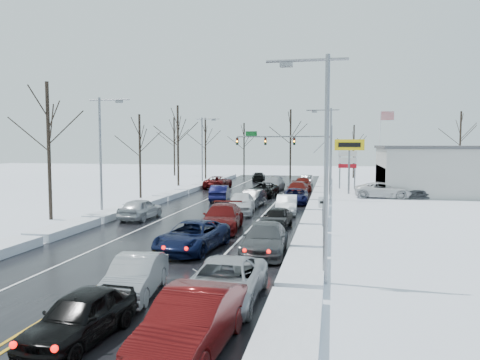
% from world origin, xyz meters
% --- Properties ---
extents(ground, '(160.00, 160.00, 0.00)m').
position_xyz_m(ground, '(0.00, 0.00, 0.00)').
color(ground, white).
rests_on(ground, ground).
extents(road_surface, '(14.00, 84.00, 0.01)m').
position_xyz_m(road_surface, '(0.00, 2.00, 0.01)').
color(road_surface, black).
rests_on(road_surface, ground).
extents(snow_bank_left, '(1.76, 72.00, 0.51)m').
position_xyz_m(snow_bank_left, '(-7.60, 2.00, 0.00)').
color(snow_bank_left, silver).
rests_on(snow_bank_left, ground).
extents(snow_bank_right, '(1.76, 72.00, 0.51)m').
position_xyz_m(snow_bank_right, '(7.60, 2.00, 0.00)').
color(snow_bank_right, silver).
rests_on(snow_bank_right, ground).
extents(traffic_signal_mast, '(13.28, 0.39, 8.00)m').
position_xyz_m(traffic_signal_mast, '(3.45, 27.99, 5.48)').
color(traffic_signal_mast, slate).
rests_on(traffic_signal_mast, ground).
extents(tires_plus_sign, '(3.20, 0.34, 6.00)m').
position_xyz_m(tires_plus_sign, '(10.50, 15.99, 4.99)').
color(tires_plus_sign, slate).
rests_on(tires_plus_sign, ground).
extents(used_vehicles_sign, '(2.20, 0.22, 4.65)m').
position_xyz_m(used_vehicles_sign, '(10.50, 22.00, 3.32)').
color(used_vehicles_sign, slate).
rests_on(used_vehicles_sign, ground).
extents(speed_limit_sign, '(0.55, 0.09, 2.35)m').
position_xyz_m(speed_limit_sign, '(8.20, -8.00, 1.63)').
color(speed_limit_sign, slate).
rests_on(speed_limit_sign, ground).
extents(flagpole, '(1.87, 1.20, 10.00)m').
position_xyz_m(flagpole, '(15.17, 30.00, 5.93)').
color(flagpole, silver).
rests_on(flagpole, ground).
extents(dealership_building, '(20.40, 12.40, 5.30)m').
position_xyz_m(dealership_building, '(23.98, 18.00, 2.66)').
color(dealership_building, '#A3A39F').
rests_on(dealership_building, ground).
extents(streetlight_se, '(3.20, 0.25, 9.00)m').
position_xyz_m(streetlight_se, '(8.30, -18.00, 5.31)').
color(streetlight_se, slate).
rests_on(streetlight_se, ground).
extents(streetlight_ne, '(3.20, 0.25, 9.00)m').
position_xyz_m(streetlight_ne, '(8.30, 10.00, 5.31)').
color(streetlight_ne, slate).
rests_on(streetlight_ne, ground).
extents(streetlight_sw, '(3.20, 0.25, 9.00)m').
position_xyz_m(streetlight_sw, '(-8.30, -4.00, 5.31)').
color(streetlight_sw, slate).
rests_on(streetlight_sw, ground).
extents(streetlight_nw, '(3.20, 0.25, 9.00)m').
position_xyz_m(streetlight_nw, '(-8.30, 24.00, 5.31)').
color(streetlight_nw, slate).
rests_on(streetlight_nw, ground).
extents(tree_left_b, '(4.00, 4.00, 10.00)m').
position_xyz_m(tree_left_b, '(-11.50, -6.00, 6.99)').
color(tree_left_b, '#2D231C').
rests_on(tree_left_b, ground).
extents(tree_left_c, '(3.40, 3.40, 8.50)m').
position_xyz_m(tree_left_c, '(-10.50, 8.00, 5.94)').
color(tree_left_c, '#2D231C').
rests_on(tree_left_c, ground).
extents(tree_left_d, '(4.20, 4.20, 10.50)m').
position_xyz_m(tree_left_d, '(-11.20, 22.00, 7.33)').
color(tree_left_d, '#2D231C').
rests_on(tree_left_d, ground).
extents(tree_left_e, '(3.80, 3.80, 9.50)m').
position_xyz_m(tree_left_e, '(-10.80, 34.00, 6.64)').
color(tree_left_e, '#2D231C').
rests_on(tree_left_e, ground).
extents(tree_far_a, '(4.00, 4.00, 10.00)m').
position_xyz_m(tree_far_a, '(-18.00, 40.00, 6.99)').
color(tree_far_a, '#2D231C').
rests_on(tree_far_a, ground).
extents(tree_far_b, '(3.60, 3.60, 9.00)m').
position_xyz_m(tree_far_b, '(-6.00, 41.00, 6.29)').
color(tree_far_b, '#2D231C').
rests_on(tree_far_b, ground).
extents(tree_far_c, '(4.40, 4.40, 11.00)m').
position_xyz_m(tree_far_c, '(2.00, 39.00, 7.68)').
color(tree_far_c, '#2D231C').
rests_on(tree_far_c, ground).
extents(tree_far_d, '(3.40, 3.40, 8.50)m').
position_xyz_m(tree_far_d, '(12.00, 40.50, 5.94)').
color(tree_far_d, '#2D231C').
rests_on(tree_far_d, ground).
extents(tree_far_e, '(4.20, 4.20, 10.50)m').
position_xyz_m(tree_far_e, '(28.00, 41.00, 7.33)').
color(tree_far_e, '#2D231C').
rests_on(tree_far_e, ground).
extents(queued_car_0, '(2.03, 4.32, 1.43)m').
position_xyz_m(queued_car_0, '(1.83, -24.92, 0.00)').
color(queued_car_0, black).
rests_on(queued_car_0, ground).
extents(queued_car_1, '(2.10, 4.56, 1.45)m').
position_xyz_m(queued_car_1, '(1.72, -20.91, 0.00)').
color(queued_car_1, gray).
rests_on(queued_car_1, ground).
extents(queued_car_2, '(3.20, 5.78, 1.53)m').
position_xyz_m(queued_car_2, '(1.65, -13.61, 0.00)').
color(queued_car_2, black).
rests_on(queued_car_2, ground).
extents(queued_car_3, '(2.77, 5.89, 1.66)m').
position_xyz_m(queued_car_3, '(1.85, -7.76, 0.00)').
color(queued_car_3, '#4F0A0A').
rests_on(queued_car_3, ground).
extents(queued_car_4, '(2.54, 5.21, 1.71)m').
position_xyz_m(queued_car_4, '(1.68, -0.69, 0.00)').
color(queued_car_4, white).
rests_on(queued_car_4, ground).
extents(queued_car_5, '(1.98, 4.62, 1.48)m').
position_xyz_m(queued_car_5, '(1.85, 3.69, 0.00)').
color(queued_car_5, '#393B3E').
rests_on(queued_car_5, ground).
extents(queued_car_6, '(2.87, 5.51, 1.48)m').
position_xyz_m(queued_car_6, '(1.68, 11.34, 0.00)').
color(queued_car_6, black).
rests_on(queued_car_6, ground).
extents(queued_car_7, '(2.70, 5.61, 1.58)m').
position_xyz_m(queued_car_7, '(1.82, 18.21, 0.00)').
color(queued_car_7, '#96999D').
rests_on(queued_car_7, ground).
extents(queued_car_8, '(1.81, 4.46, 1.52)m').
position_xyz_m(queued_car_8, '(1.55, 23.03, 0.00)').
color(queued_car_8, black).
rests_on(queued_car_8, ground).
extents(queued_car_9, '(2.12, 5.18, 1.67)m').
position_xyz_m(queued_car_9, '(5.14, -25.00, 0.00)').
color(queued_car_9, '#470909').
rests_on(queued_car_9, ground).
extents(queued_car_10, '(2.49, 5.38, 1.49)m').
position_xyz_m(queued_car_10, '(5.08, -21.03, 0.00)').
color(queued_car_10, '#9FA2A7').
rests_on(queued_car_10, ground).
extents(queued_car_11, '(2.33, 5.33, 1.52)m').
position_xyz_m(queued_car_11, '(5.45, -13.57, 0.00)').
color(queued_car_11, '#3D4042').
rests_on(queued_car_11, ground).
extents(queued_car_12, '(2.03, 4.13, 1.35)m').
position_xyz_m(queued_car_12, '(5.18, -6.17, 0.00)').
color(queued_car_12, black).
rests_on(queued_car_12, ground).
extents(queued_car_13, '(1.81, 4.56, 1.47)m').
position_xyz_m(queued_car_13, '(5.22, 0.06, 0.00)').
color(queued_car_13, '#B0B4B9').
rests_on(queued_car_13, ground).
extents(queued_car_14, '(2.43, 5.06, 1.39)m').
position_xyz_m(queued_car_14, '(5.37, 6.49, 0.00)').
color(queued_car_14, black).
rests_on(queued_car_14, ground).
extents(queued_car_15, '(2.40, 5.40, 1.54)m').
position_xyz_m(queued_car_15, '(5.16, 12.24, 0.00)').
color(queued_car_15, '#510E0A').
rests_on(queued_car_15, ground).
extents(queued_car_16, '(2.36, 5.06, 1.68)m').
position_xyz_m(queued_car_16, '(5.33, 18.47, 0.00)').
color(queued_car_16, '#520F0B').
rests_on(queued_car_16, ground).
extents(queued_car_17, '(1.64, 4.29, 1.40)m').
position_xyz_m(queued_car_17, '(5.36, 24.98, 0.00)').
color(queued_car_17, '#434548').
rests_on(queued_car_17, ground).
extents(oncoming_car_0, '(2.22, 4.85, 1.54)m').
position_xyz_m(oncoming_car_0, '(-1.93, 7.12, 0.00)').
color(oncoming_car_0, black).
rests_on(oncoming_car_0, ground).
extents(oncoming_car_1, '(2.75, 5.65, 1.55)m').
position_xyz_m(oncoming_car_1, '(-5.12, 19.23, 0.00)').
color(oncoming_car_1, '#47090A').
rests_on(oncoming_car_1, ground).
extents(oncoming_car_2, '(2.48, 4.82, 1.34)m').
position_xyz_m(oncoming_car_2, '(-1.90, 30.91, 0.00)').
color(oncoming_car_2, black).
rests_on(oncoming_car_2, ground).
extents(oncoming_car_3, '(2.06, 4.64, 1.55)m').
position_xyz_m(oncoming_car_3, '(-5.08, -4.63, 0.00)').
color(oncoming_car_3, '#B0B3B8').
rests_on(oncoming_car_3, ground).
extents(parked_car_0, '(5.82, 2.82, 1.59)m').
position_xyz_m(parked_car_0, '(13.85, 12.77, 0.00)').
color(parked_car_0, silver).
rests_on(parked_car_0, ground).
extents(parked_car_1, '(3.12, 6.19, 1.72)m').
position_xyz_m(parked_car_1, '(16.87, 14.55, 0.00)').
color(parked_car_1, '#45474A').
rests_on(parked_car_1, ground).
extents(parked_car_2, '(1.71, 4.14, 1.40)m').
position_xyz_m(parked_car_2, '(14.81, 20.74, 0.00)').
color(parked_car_2, silver).
rests_on(parked_car_2, ground).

